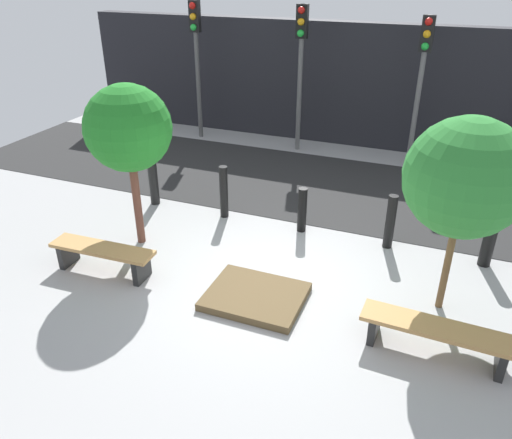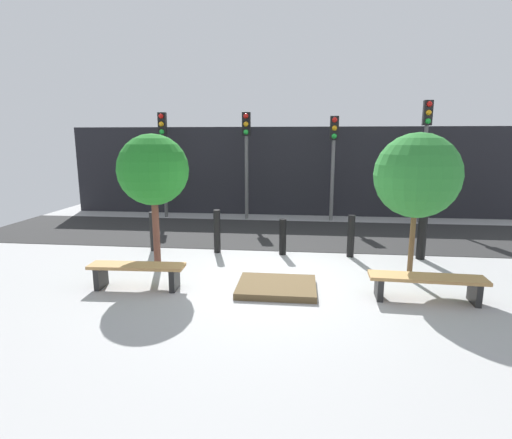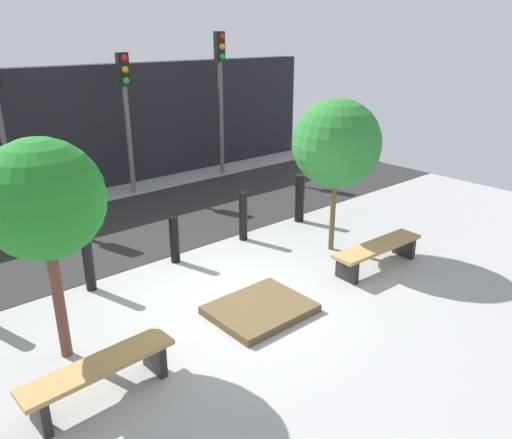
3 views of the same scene
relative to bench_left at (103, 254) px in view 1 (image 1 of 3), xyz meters
name	(u,v)px [view 1 (image 1 of 3)]	position (x,y,z in m)	size (l,w,h in m)	color
ground_plane	(267,282)	(2.58, 0.69, -0.33)	(18.00, 18.00, 0.00)	#9D9D9D
road_strip	(329,187)	(2.58, 4.68, -0.33)	(18.00, 3.79, 0.01)	#282828
building_facade	(364,86)	(2.58, 7.95, 1.25)	(16.20, 0.50, 3.17)	black
bench_left	(103,254)	(0.00, 0.00, 0.00)	(1.78, 0.49, 0.46)	black
bench_right	(437,334)	(5.16, 0.00, -0.01)	(1.94, 0.51, 0.44)	black
planter_bed	(255,296)	(2.58, 0.20, -0.27)	(1.44, 1.16, 0.12)	brown
tree_behind_left_bench	(128,129)	(0.00, 1.07, 1.78)	(1.44, 1.44, 2.85)	brown
tree_behind_right_bench	(465,178)	(5.16, 1.07, 1.72)	(1.61, 1.61, 2.87)	brown
bollard_far_left	(153,182)	(-0.62, 2.54, 0.16)	(0.19, 0.19, 0.98)	black
bollard_left	(224,192)	(0.98, 2.54, 0.20)	(0.16, 0.16, 1.06)	black
bollard_center	(302,210)	(2.58, 2.54, 0.10)	(0.17, 0.17, 0.87)	black
bollard_right	(390,222)	(4.18, 2.54, 0.17)	(0.17, 0.17, 1.00)	black
bollard_far_right	(490,237)	(5.79, 2.54, 0.19)	(0.20, 0.20, 1.05)	black
traffic_light_west	(196,46)	(-1.79, 6.86, 2.18)	(0.28, 0.27, 3.64)	#4E4E4E
traffic_light_mid_west	(301,53)	(1.12, 6.86, 2.17)	(0.28, 0.27, 3.62)	#595959
traffic_light_mid_east	(423,65)	(4.04, 6.86, 2.08)	(0.28, 0.27, 3.48)	slate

